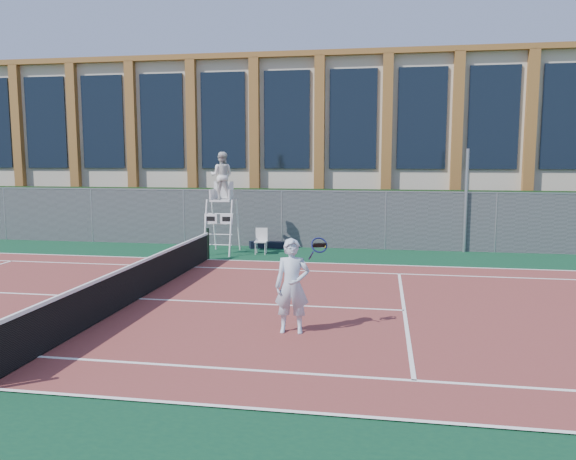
% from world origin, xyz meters
% --- Properties ---
extents(ground, '(120.00, 120.00, 0.00)m').
position_xyz_m(ground, '(0.00, 0.00, 0.00)').
color(ground, '#233814').
extents(apron, '(36.00, 20.00, 0.01)m').
position_xyz_m(apron, '(0.00, 1.00, 0.01)').
color(apron, '#0C3623').
rests_on(apron, ground).
extents(tennis_court, '(23.77, 10.97, 0.02)m').
position_xyz_m(tennis_court, '(0.00, 0.00, 0.02)').
color(tennis_court, brown).
rests_on(tennis_court, apron).
extents(tennis_net, '(0.10, 11.30, 1.10)m').
position_xyz_m(tennis_net, '(0.00, 0.00, 0.54)').
color(tennis_net, black).
rests_on(tennis_net, ground).
extents(fence, '(40.00, 0.06, 2.20)m').
position_xyz_m(fence, '(0.00, 8.80, 1.10)').
color(fence, '#595E60').
rests_on(fence, ground).
extents(hedge, '(40.00, 1.40, 2.20)m').
position_xyz_m(hedge, '(0.00, 10.00, 1.10)').
color(hedge, black).
rests_on(hedge, ground).
extents(building, '(45.00, 10.60, 8.22)m').
position_xyz_m(building, '(0.00, 17.95, 4.15)').
color(building, beige).
rests_on(building, ground).
extents(steel_pole, '(0.12, 0.12, 3.81)m').
position_xyz_m(steel_pole, '(8.89, 8.70, 1.91)').
color(steel_pole, '#9EA0A5').
rests_on(steel_pole, ground).
extents(umpire_chair, '(1.04, 1.61, 3.74)m').
position_xyz_m(umpire_chair, '(0.10, 7.05, 2.73)').
color(umpire_chair, white).
rests_on(umpire_chair, ground).
extents(plastic_chair, '(0.46, 0.46, 0.94)m').
position_xyz_m(plastic_chair, '(1.54, 7.09, 0.56)').
color(plastic_chair, silver).
rests_on(plastic_chair, apron).
extents(sports_bag_near, '(0.71, 0.53, 0.28)m').
position_xyz_m(sports_bag_near, '(1.15, 8.30, 0.15)').
color(sports_bag_near, black).
rests_on(sports_bag_near, apron).
extents(sports_bag_far, '(0.65, 0.38, 0.24)m').
position_xyz_m(sports_bag_far, '(1.84, 8.42, 0.13)').
color(sports_bag_far, black).
rests_on(sports_bag_far, apron).
extents(tennis_player, '(1.05, 0.72, 1.88)m').
position_xyz_m(tennis_player, '(4.15, -2.01, 0.97)').
color(tennis_player, silver).
rests_on(tennis_player, tennis_court).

